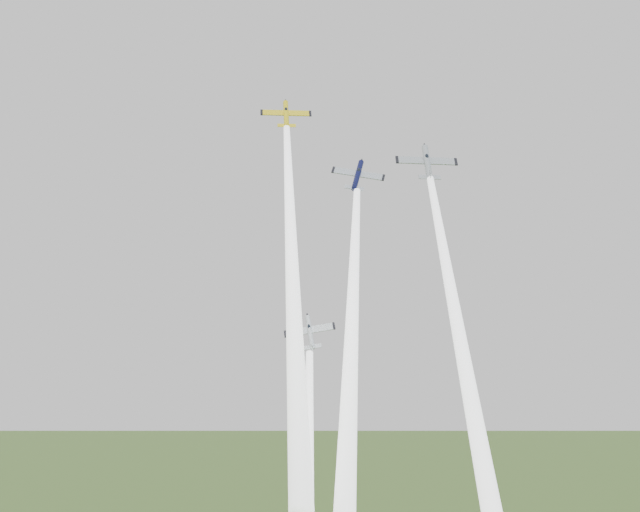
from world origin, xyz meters
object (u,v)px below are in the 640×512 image
at_px(plane_yellow, 286,114).
at_px(plane_silver_low, 310,332).
at_px(plane_navy, 358,175).
at_px(plane_silver_right, 427,163).

bearing_deg(plane_yellow, plane_silver_low, -79.31).
bearing_deg(plane_yellow, plane_navy, -32.74).
height_order(plane_yellow, plane_navy, plane_yellow).
relative_size(plane_yellow, plane_silver_right, 0.89).
bearing_deg(plane_silver_right, plane_silver_low, -166.78).
xyz_separation_m(plane_silver_right, plane_silver_low, (-14.00, -9.28, -23.60)).
bearing_deg(plane_silver_right, plane_navy, 158.18).
height_order(plane_yellow, plane_silver_right, plane_yellow).
bearing_deg(plane_navy, plane_yellow, 158.26).
xyz_separation_m(plane_navy, plane_silver_low, (-3.97, -9.54, -22.59)).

